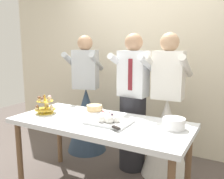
# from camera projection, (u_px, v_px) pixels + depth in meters

# --- Properties ---
(rear_wall) EXTENTS (5.20, 0.10, 2.90)m
(rear_wall) POSITION_uv_depth(u_px,v_px,m) (150.00, 50.00, 3.49)
(rear_wall) COLOR beige
(rear_wall) RESTS_ON ground_plane
(dessert_table) EXTENTS (1.80, 0.80, 0.78)m
(dessert_table) POSITION_uv_depth(u_px,v_px,m) (100.00, 128.00, 2.43)
(dessert_table) COLOR silver
(dessert_table) RESTS_ON ground_plane
(cupcake_stand) EXTENTS (0.23, 0.23, 0.21)m
(cupcake_stand) POSITION_uv_depth(u_px,v_px,m) (45.00, 105.00, 2.68)
(cupcake_stand) COLOR gold
(cupcake_stand) RESTS_ON dessert_table
(main_cake_tray) EXTENTS (0.43, 0.35, 0.13)m
(main_cake_tray) POSITION_uv_depth(u_px,v_px,m) (109.00, 119.00, 2.34)
(main_cake_tray) COLOR silver
(main_cake_tray) RESTS_ON dessert_table
(plate_stack) EXTENTS (0.21, 0.21, 0.10)m
(plate_stack) POSITION_uv_depth(u_px,v_px,m) (174.00, 123.00, 2.18)
(plate_stack) COLOR white
(plate_stack) RESTS_ON dessert_table
(round_cake) EXTENTS (0.24, 0.24, 0.07)m
(round_cake) POSITION_uv_depth(u_px,v_px,m) (94.00, 108.00, 2.77)
(round_cake) COLOR white
(round_cake) RESTS_ON dessert_table
(person_groom) EXTENTS (0.49, 0.52, 1.66)m
(person_groom) POSITION_uv_depth(u_px,v_px,m) (133.00, 110.00, 2.93)
(person_groom) COLOR #232328
(person_groom) RESTS_ON ground_plane
(person_bride) EXTENTS (0.56, 0.56, 1.66)m
(person_bride) POSITION_uv_depth(u_px,v_px,m) (166.00, 127.00, 2.81)
(person_bride) COLOR white
(person_bride) RESTS_ON ground_plane
(person_guest) EXTENTS (0.60, 0.59, 1.66)m
(person_guest) POSITION_uv_depth(u_px,v_px,m) (86.00, 111.00, 3.49)
(person_guest) COLOR #334760
(person_guest) RESTS_ON ground_plane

